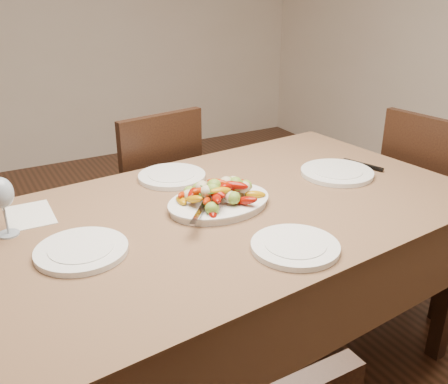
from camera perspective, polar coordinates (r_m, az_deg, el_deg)
The scene contains 13 objects.
dining_table at distance 1.94m, azimuth 0.00°, elevation -12.05°, with size 1.84×1.04×0.76m, color brown.
chair_far at distance 2.54m, azimuth -9.07°, elevation -0.85°, with size 0.42×0.42×0.95m, color black, non-canonical shape.
chair_right at distance 2.65m, azimuth 23.15°, elevation -1.48°, with size 0.42×0.42×0.95m, color black, non-canonical shape.
serving_platter at distance 1.75m, azimuth -0.56°, elevation -1.37°, with size 0.37×0.27×0.02m, color white.
roasted_vegetables at distance 1.73m, azimuth -0.57°, elevation 0.35°, with size 0.30×0.20×0.09m, color #7A0A02, non-canonical shape.
serving_spoon at distance 1.68m, azimuth -1.68°, elevation -1.19°, with size 0.28×0.06×0.03m, color #9EA0A8, non-canonical shape.
plate_left at distance 1.53m, azimuth -15.96°, elevation -6.48°, with size 0.27×0.27×0.02m, color white.
plate_right at distance 2.09m, azimuth 12.78°, elevation 2.16°, with size 0.29×0.29×0.02m, color white.
plate_far at distance 2.01m, azimuth -5.97°, elevation 1.77°, with size 0.27×0.27×0.02m, color white.
plate_near at distance 1.50m, azimuth 8.13°, elevation -6.22°, with size 0.26×0.26×0.02m, color white.
wine_glass at distance 1.67m, azimuth -23.92°, elevation -1.39°, with size 0.08×0.08×0.20m, color #8C99A5, non-canonical shape.
menu_card at distance 1.82m, azimuth -21.37°, elevation -2.50°, with size 0.15×0.21×0.00m, color silver.
table_knife at distance 2.21m, azimuth 15.78°, elevation 2.94°, with size 0.02×0.20×0.01m, color #9EA0A8, non-canonical shape.
Camera 1 is at (-0.61, -1.32, 1.50)m, focal length 40.00 mm.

